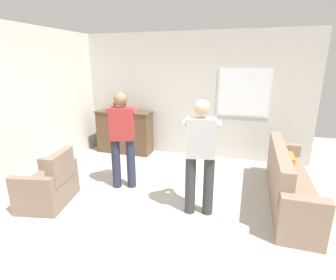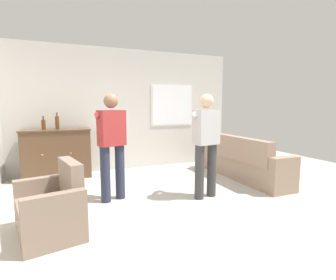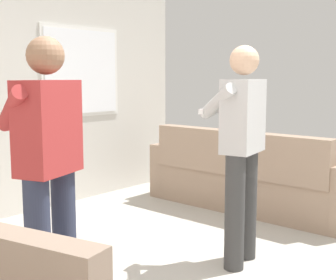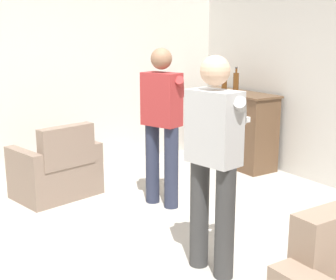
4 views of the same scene
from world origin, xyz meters
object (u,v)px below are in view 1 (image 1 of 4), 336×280
bottle_wine_green (124,106)px  person_standing_left (122,136)px  armchair (49,186)px  bottle_liquor_amber (115,107)px  sideboard_cabinet (125,132)px  couch (287,182)px  person_standing_right (201,153)px

bottle_wine_green → person_standing_left: 1.88m
armchair → bottle_wine_green: 2.70m
armchair → bottle_liquor_amber: 2.70m
armchair → sideboard_cabinet: size_ratio=0.74×
armchair → bottle_wine_green: (0.07, 2.55, 0.87)m
couch → sideboard_cabinet: sideboard_cabinet is taller
sideboard_cabinet → bottle_liquor_amber: bearing=-174.6°
bottle_wine_green → bottle_liquor_amber: (-0.26, 0.01, -0.03)m
bottle_wine_green → bottle_liquor_amber: 0.26m
armchair → person_standing_left: size_ratio=0.59×
bottle_wine_green → person_standing_left: size_ratio=0.20×
bottle_liquor_amber → person_standing_left: (1.04, -1.69, -0.19)m
bottle_wine_green → person_standing_right: 3.08m
armchair → sideboard_cabinet: bearing=89.2°
bottle_wine_green → person_standing_left: (0.79, -1.69, -0.22)m
couch → person_standing_right: size_ratio=1.42×
couch → person_standing_left: person_standing_left is taller
bottle_wine_green → person_standing_left: person_standing_left is taller
bottle_wine_green → person_standing_right: bearing=-43.8°
armchair → person_standing_left: person_standing_left is taller
sideboard_cabinet → bottle_wine_green: 0.65m
bottle_wine_green → person_standing_right: person_standing_right is taller
couch → bottle_wine_green: 3.85m
bottle_wine_green → bottle_liquor_amber: bottle_wine_green is taller
armchair → sideboard_cabinet: sideboard_cabinet is taller
bottle_liquor_amber → person_standing_left: size_ratio=0.16×
person_standing_left → armchair: bearing=-134.8°
person_standing_left → sideboard_cabinet: bearing=115.7°
sideboard_cabinet → bottle_wine_green: (0.04, -0.03, 0.65)m
couch → bottle_liquor_amber: 4.08m
couch → sideboard_cabinet: (-3.53, 1.42, 0.18)m
sideboard_cabinet → person_standing_left: (0.83, -1.71, 0.42)m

